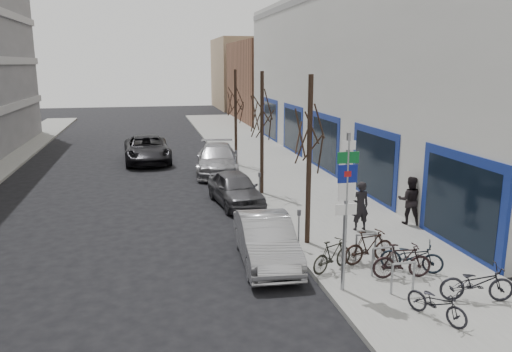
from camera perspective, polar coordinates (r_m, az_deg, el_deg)
name	(u,v)px	position (r m, az deg, el deg)	size (l,w,h in m)	color
ground	(251,304)	(12.72, -0.59, -14.46)	(120.00, 120.00, 0.00)	black
sidewalk_east	(302,192)	(22.88, 5.31, -1.84)	(5.00, 70.00, 0.15)	slate
commercial_building	(472,77)	(33.27, 23.46, 10.31)	(20.00, 32.00, 10.00)	#B7B7B2
brick_building_far	(294,81)	(53.35, 4.33, 10.76)	(12.00, 14.00, 8.00)	brown
tan_building_far	(265,74)	(67.95, 1.05, 11.63)	(13.00, 12.00, 9.00)	#937A5B
highway_sign_pole	(346,203)	(12.48, 10.25, -3.06)	(0.55, 0.10, 4.20)	gray
bike_rack	(383,258)	(14.15, 14.31, -9.04)	(0.66, 2.26, 0.83)	gray
tree_near	(310,121)	(15.47, 6.19, 6.32)	(1.80, 1.80, 5.50)	black
tree_mid	(262,104)	(21.71, 0.69, 8.22)	(1.80, 1.80, 5.50)	black
tree_far	(236,95)	(28.06, -2.36, 9.24)	(1.80, 1.80, 5.50)	black
meter_front	(299,226)	(15.56, 4.92, -5.66)	(0.10, 0.08, 1.27)	gray
meter_mid	(259,184)	(20.66, 0.40, -0.97)	(0.10, 0.08, 1.27)	gray
meter_back	(236,160)	(25.93, -2.30, 1.85)	(0.10, 0.08, 1.27)	gray
bike_near_left	(437,300)	(12.24, 19.99, -13.20)	(0.46, 1.53, 0.93)	black
bike_near_right	(402,261)	(14.12, 16.36, -9.26)	(0.49, 1.64, 1.00)	black
bike_mid_curb	(412,254)	(14.63, 17.40, -8.46)	(0.51, 1.70, 1.04)	black
bike_mid_inner	(332,255)	(14.20, 8.73, -8.90)	(0.45, 1.53, 0.93)	black
bike_far_curb	(477,280)	(13.45, 23.96, -10.79)	(0.54, 1.79, 1.09)	black
bike_far_inner	(369,246)	(14.90, 12.79, -7.85)	(0.50, 1.67, 1.01)	black
parked_car_front	(266,240)	(14.90, 1.14, -7.32)	(1.49, 4.26, 1.40)	#9D9EA2
parked_car_mid	(235,188)	(20.91, -2.38, -1.43)	(1.65, 4.09, 1.39)	#46454A
parked_car_back	(217,159)	(26.95, -4.45, 1.93)	(2.17, 5.34, 1.55)	#99999E
lane_car	(147,149)	(30.76, -12.35, 3.04)	(2.61, 5.66, 1.57)	black
pedestrian_near	(360,206)	(17.59, 11.82, -3.36)	(0.63, 0.41, 1.73)	black
pedestrian_far	(410,200)	(18.73, 17.18, -2.63)	(0.65, 0.44, 1.77)	black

